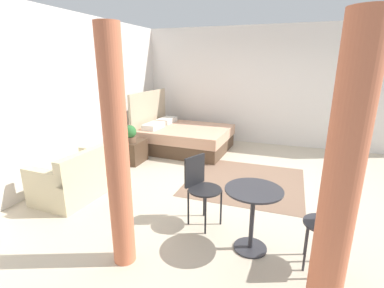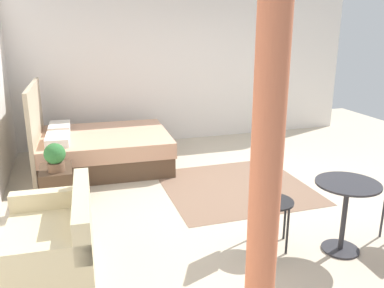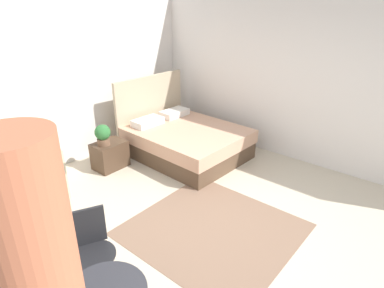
{
  "view_description": "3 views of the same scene",
  "coord_description": "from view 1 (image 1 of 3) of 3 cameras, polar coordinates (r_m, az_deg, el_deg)",
  "views": [
    {
      "loc": [
        -4.53,
        -0.51,
        2.02
      ],
      "look_at": [
        -0.34,
        0.98,
        0.71
      ],
      "focal_mm": 26.17,
      "sensor_mm": 36.0,
      "label": 1
    },
    {
      "loc": [
        -4.75,
        2.27,
        2.2
      ],
      "look_at": [
        0.28,
        0.69,
        0.6
      ],
      "focal_mm": 37.72,
      "sensor_mm": 36.0,
      "label": 2
    },
    {
      "loc": [
        -2.71,
        -1.83,
        2.68
      ],
      "look_at": [
        0.6,
        0.95,
        0.76
      ],
      "focal_mm": 30.83,
      "sensor_mm": 36.0,
      "label": 3
    }
  ],
  "objects": [
    {
      "name": "nightstand",
      "position": [
        5.92,
        -11.86,
        -1.53
      ],
      "size": [
        0.54,
        0.39,
        0.46
      ],
      "color": "#473323",
      "rests_on": "ground"
    },
    {
      "name": "cafe_chair_near_couch",
      "position": [
        3.56,
        1.68,
        -7.97
      ],
      "size": [
        0.56,
        0.56,
        0.89
      ],
      "color": "black",
      "rests_on": "ground"
    },
    {
      "name": "cafe_chair_near_window",
      "position": [
        3.11,
        26.76,
        -13.76
      ],
      "size": [
        0.41,
        0.41,
        0.88
      ],
      "color": "#2D2D33",
      "rests_on": "ground"
    },
    {
      "name": "ground_plane",
      "position": [
        4.99,
        12.15,
        -7.94
      ],
      "size": [
        8.32,
        9.5,
        0.02
      ],
      "primitive_type": "cube",
      "color": "beige"
    },
    {
      "name": "curtain_left",
      "position": [
        2.32,
        28.14,
        -6.99
      ],
      "size": [
        0.27,
        0.27,
        2.34
      ],
      "color": "#D1704C",
      "rests_on": "ground"
    },
    {
      "name": "bed",
      "position": [
        6.65,
        -1.89,
        1.49
      ],
      "size": [
        1.7,
        2.06,
        1.34
      ],
      "color": "brown",
      "rests_on": "ground"
    },
    {
      "name": "wall_back",
      "position": [
        5.92,
        -20.23,
        9.72
      ],
      "size": [
        8.32,
        0.12,
        2.86
      ],
      "primitive_type": "cube",
      "color": "silver",
      "rests_on": "ground"
    },
    {
      "name": "curtain_right",
      "position": [
        2.74,
        -15.04,
        -2.12
      ],
      "size": [
        0.23,
        0.23,
        2.34
      ],
      "color": "#D1704C",
      "rests_on": "ground"
    },
    {
      "name": "area_rug",
      "position": [
        5.03,
        10.74,
        -7.48
      ],
      "size": [
        1.87,
        1.95,
        0.01
      ],
      "primitive_type": "cube",
      "color": "#7F604C",
      "rests_on": "ground"
    },
    {
      "name": "potted_plant",
      "position": [
        5.72,
        -12.51,
        2.13
      ],
      "size": [
        0.26,
        0.26,
        0.35
      ],
      "color": "brown",
      "rests_on": "nightstand"
    },
    {
      "name": "wall_right",
      "position": [
        7.24,
        15.82,
        11.14
      ],
      "size": [
        0.12,
        6.5,
        2.86
      ],
      "primitive_type": "cube",
      "color": "silver",
      "rests_on": "ground"
    },
    {
      "name": "balcony_table",
      "position": [
        3.15,
        12.27,
        -12.65
      ],
      "size": [
        0.61,
        0.61,
        0.73
      ],
      "color": "#2D2D33",
      "rests_on": "ground"
    },
    {
      "name": "couch",
      "position": [
        4.73,
        -22.08,
        -6.43
      ],
      "size": [
        1.27,
        0.83,
        0.78
      ],
      "color": "beige",
      "rests_on": "ground"
    }
  ]
}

